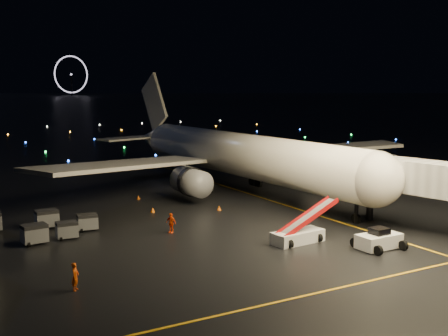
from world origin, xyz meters
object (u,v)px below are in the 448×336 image
(baggage_cart_0, at_px, (47,219))
(baggage_cart_1, at_px, (87,222))
(baggage_cart_3, at_px, (34,234))
(crew_c, at_px, (171,223))
(baggage_cart_2, at_px, (67,230))
(crew_a, at_px, (75,276))
(pushback_tug, at_px, (379,238))
(airliner, at_px, (226,129))
(belt_loader, at_px, (298,224))

(baggage_cart_0, bearing_deg, baggage_cart_1, -43.10)
(baggage_cart_3, bearing_deg, baggage_cart_0, 60.69)
(crew_c, distance_m, baggage_cart_2, 9.19)
(crew_a, xyz_separation_m, baggage_cart_3, (-0.15, 12.55, -0.08))
(crew_c, bearing_deg, pushback_tug, 16.02)
(airliner, bearing_deg, baggage_cart_3, -153.66)
(airliner, xyz_separation_m, pushback_tug, (-3.13, -30.89, -6.79))
(baggage_cart_3, bearing_deg, baggage_cart_1, 17.08)
(pushback_tug, relative_size, baggage_cart_3, 1.84)
(belt_loader, relative_size, baggage_cart_0, 3.36)
(airliner, relative_size, baggage_cart_3, 26.81)
(baggage_cart_1, xyz_separation_m, baggage_cart_3, (-5.19, -2.29, 0.09))
(crew_a, height_order, baggage_cart_0, crew_a)
(baggage_cart_0, bearing_deg, baggage_cart_2, -82.77)
(belt_loader, xyz_separation_m, baggage_cart_1, (-14.53, 12.93, -0.90))
(crew_a, bearing_deg, crew_c, -12.92)
(crew_c, xyz_separation_m, baggage_cart_1, (-6.43, 4.55, -0.15))
(crew_c, distance_m, baggage_cart_1, 7.88)
(pushback_tug, bearing_deg, crew_a, 172.17)
(airliner, bearing_deg, baggage_cart_2, -151.52)
(baggage_cart_2, bearing_deg, baggage_cart_0, 100.83)
(pushback_tug, xyz_separation_m, baggage_cart_2, (-21.66, 15.70, -0.12))
(belt_loader, bearing_deg, crew_a, -179.90)
(airliner, bearing_deg, pushback_tug, -98.81)
(crew_c, height_order, baggage_cart_2, crew_c)
(crew_a, distance_m, baggage_cart_0, 17.72)
(crew_a, height_order, baggage_cart_1, crew_a)
(airliner, distance_m, baggage_cart_0, 28.39)
(airliner, distance_m, belt_loader, 27.98)
(crew_c, relative_size, baggage_cart_3, 0.91)
(belt_loader, xyz_separation_m, baggage_cart_2, (-16.92, 10.97, -0.91))
(pushback_tug, height_order, belt_loader, belt_loader)
(belt_loader, bearing_deg, crew_c, 128.52)
(pushback_tug, bearing_deg, baggage_cart_1, 136.28)
(pushback_tug, height_order, baggage_cart_0, pushback_tug)
(crew_c, relative_size, baggage_cart_1, 1.01)
(crew_c, bearing_deg, belt_loader, 15.62)
(crew_a, distance_m, baggage_cart_2, 13.16)
(pushback_tug, relative_size, belt_loader, 0.54)
(crew_a, distance_m, crew_c, 15.41)
(belt_loader, xyz_separation_m, baggage_cart_0, (-17.62, 15.70, -0.80))
(pushback_tug, height_order, crew_c, crew_c)
(crew_c, bearing_deg, baggage_cart_1, -153.66)
(belt_loader, xyz_separation_m, baggage_cart_3, (-19.72, 10.64, -0.81))
(pushback_tug, xyz_separation_m, belt_loader, (-4.74, 4.73, 0.79))
(belt_loader, distance_m, baggage_cart_1, 19.47)
(baggage_cart_3, bearing_deg, crew_a, -96.01)
(crew_c, height_order, baggage_cart_0, crew_c)
(airliner, relative_size, baggage_cart_1, 29.82)
(pushback_tug, xyz_separation_m, crew_c, (-12.84, 13.11, 0.04))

